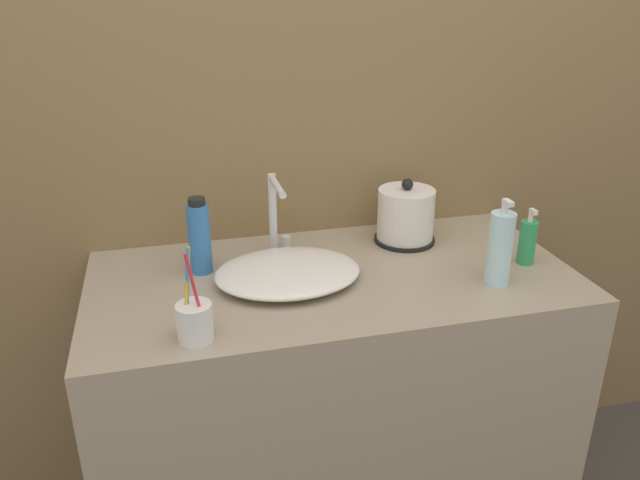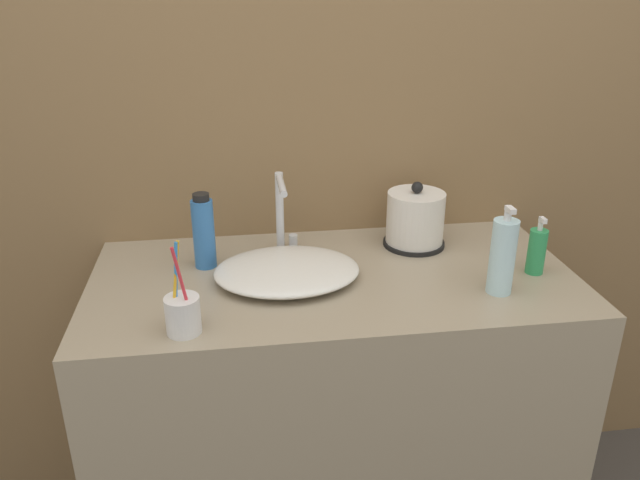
{
  "view_description": "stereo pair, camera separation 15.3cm",
  "coord_description": "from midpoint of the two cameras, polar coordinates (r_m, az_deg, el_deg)",
  "views": [
    {
      "loc": [
        -0.39,
        -1.07,
        1.58
      ],
      "look_at": [
        -0.04,
        0.3,
        0.98
      ],
      "focal_mm": 35.0,
      "sensor_mm": 36.0,
      "label": 1
    },
    {
      "loc": [
        -0.23,
        -1.1,
        1.58
      ],
      "look_at": [
        -0.04,
        0.3,
        0.98
      ],
      "focal_mm": 35.0,
      "sensor_mm": 36.0,
      "label": 2
    }
  ],
  "objects": [
    {
      "name": "mouthwash_bottle",
      "position": [
        1.6,
        -13.68,
        0.21
      ],
      "size": [
        0.06,
        0.06,
        0.2
      ],
      "color": "#3370B7",
      "rests_on": "vanity_counter"
    },
    {
      "name": "lotion_bottle",
      "position": [
        1.69,
        16.0,
        -0.19
      ],
      "size": [
        0.04,
        0.04,
        0.15
      ],
      "color": "#2D9956",
      "rests_on": "vanity_counter"
    },
    {
      "name": "toothbrush_cup",
      "position": [
        1.33,
        -14.68,
        -7.23
      ],
      "size": [
        0.07,
        0.07,
        0.21
      ],
      "color": "silver",
      "rests_on": "vanity_counter"
    },
    {
      "name": "electric_kettle",
      "position": [
        1.76,
        5.37,
        2.01
      ],
      "size": [
        0.17,
        0.17,
        0.19
      ],
      "color": "black",
      "rests_on": "vanity_counter"
    },
    {
      "name": "shampoo_bottle",
      "position": [
        1.54,
        13.44,
        -0.78
      ],
      "size": [
        0.06,
        0.06,
        0.22
      ],
      "color": "silver",
      "rests_on": "vanity_counter"
    },
    {
      "name": "wall_back",
      "position": [
        1.75,
        -4.08,
        13.89
      ],
      "size": [
        6.0,
        0.04,
        2.6
      ],
      "color": "olive",
      "rests_on": "ground_plane"
    },
    {
      "name": "vanity_counter",
      "position": [
        1.82,
        -1.37,
        -15.73
      ],
      "size": [
        1.22,
        0.6,
        0.88
      ],
      "color": "gray",
      "rests_on": "ground_plane"
    },
    {
      "name": "sink_basin",
      "position": [
        1.55,
        -5.81,
        -3.01
      ],
      "size": [
        0.36,
        0.29,
        0.05
      ],
      "color": "silver",
      "rests_on": "vanity_counter"
    },
    {
      "name": "faucet",
      "position": [
        1.66,
        -6.71,
        2.67
      ],
      "size": [
        0.06,
        0.16,
        0.22
      ],
      "color": "silver",
      "rests_on": "vanity_counter"
    }
  ]
}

